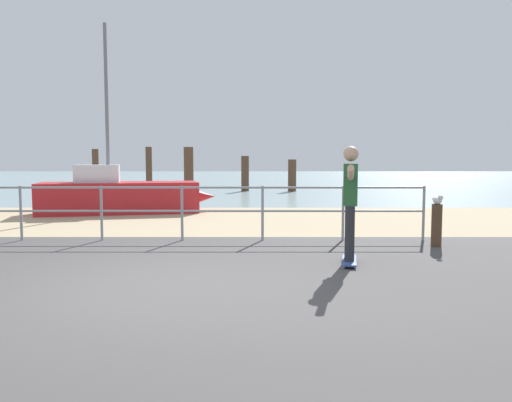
# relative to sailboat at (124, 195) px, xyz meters

# --- Properties ---
(ground_plane) EXTENTS (24.00, 10.00, 0.04)m
(ground_plane) POSITION_rel_sailboat_xyz_m (2.44, -9.49, -0.52)
(ground_plane) COLOR #474444
(ground_plane) RESTS_ON ground
(beach_strip) EXTENTS (24.00, 6.00, 0.04)m
(beach_strip) POSITION_rel_sailboat_xyz_m (2.44, -1.49, -0.52)
(beach_strip) COLOR tan
(beach_strip) RESTS_ON ground
(sea_surface) EXTENTS (72.00, 50.00, 0.04)m
(sea_surface) POSITION_rel_sailboat_xyz_m (2.44, 26.51, -0.52)
(sea_surface) COLOR #849EA3
(sea_surface) RESTS_ON ground
(railing_fence) EXTENTS (10.67, 0.05, 1.05)m
(railing_fence) POSITION_rel_sailboat_xyz_m (1.59, -4.89, 0.17)
(railing_fence) COLOR gray
(railing_fence) RESTS_ON ground
(sailboat) EXTENTS (5.07, 2.37, 5.32)m
(sailboat) POSITION_rel_sailboat_xyz_m (0.00, 0.00, 0.00)
(sailboat) COLOR #B21E23
(sailboat) RESTS_ON ground
(skateboard) EXTENTS (0.34, 0.82, 0.08)m
(skateboard) POSITION_rel_sailboat_xyz_m (5.11, -7.01, -0.46)
(skateboard) COLOR #334C8C
(skateboard) RESTS_ON ground
(skateboarder) EXTENTS (0.36, 1.44, 1.65)m
(skateboarder) POSITION_rel_sailboat_xyz_m (5.11, -7.01, 0.49)
(skateboarder) COLOR #26262B
(skateboarder) RESTS_ON skateboard
(bollard_short) EXTENTS (0.18, 0.18, 0.77)m
(bollard_short) POSITION_rel_sailboat_xyz_m (6.92, -5.54, -0.14)
(bollard_short) COLOR #513826
(bollard_short) RESTS_ON ground
(seagull) EXTENTS (0.17, 0.49, 0.18)m
(seagull) POSITION_rel_sailboat_xyz_m (6.92, -5.56, 0.32)
(seagull) COLOR white
(seagull) RESTS_ON bollard_short
(groyne_post_0) EXTENTS (0.30, 0.30, 2.03)m
(groyne_post_0) POSITION_rel_sailboat_xyz_m (-3.63, 8.58, 0.49)
(groyne_post_0) COLOR #513826
(groyne_post_0) RESTS_ON ground
(groyne_post_1) EXTENTS (0.30, 0.30, 2.15)m
(groyne_post_1) POSITION_rel_sailboat_xyz_m (-1.34, 9.38, 0.55)
(groyne_post_1) COLOR #513826
(groyne_post_1) RESTS_ON ground
(groyne_post_2) EXTENTS (0.40, 0.40, 2.07)m
(groyne_post_2) POSITION_rel_sailboat_xyz_m (0.94, 6.51, 0.51)
(groyne_post_2) COLOR #513826
(groyne_post_2) RESTS_ON ground
(groyne_post_3) EXTENTS (0.38, 0.38, 1.73)m
(groyne_post_3) POSITION_rel_sailboat_xyz_m (3.22, 9.92, 0.34)
(groyne_post_3) COLOR #513826
(groyne_post_3) RESTS_ON ground
(groyne_post_4) EXTENTS (0.40, 0.40, 1.56)m
(groyne_post_4) POSITION_rel_sailboat_xyz_m (5.50, 9.75, 0.26)
(groyne_post_4) COLOR #513826
(groyne_post_4) RESTS_ON ground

